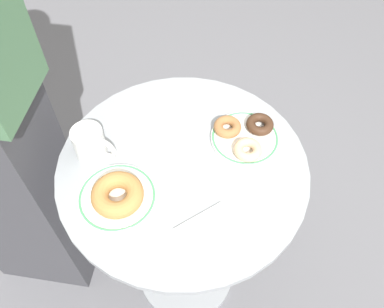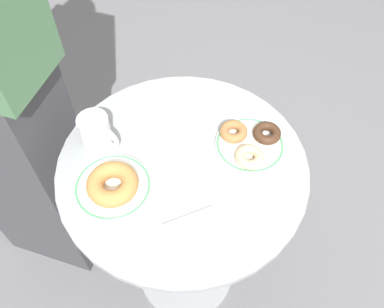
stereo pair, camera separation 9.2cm
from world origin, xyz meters
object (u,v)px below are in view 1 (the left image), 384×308
at_px(donut_old_fashioned, 117,195).
at_px(donut_cinnamon, 227,127).
at_px(donut_chocolate, 260,124).
at_px(plate_right, 245,138).
at_px(coffee_mug, 91,143).
at_px(donut_glazed, 248,150).
at_px(paper_napkin, 212,236).
at_px(cafe_table, 184,216).
at_px(plate_left, 117,197).

bearing_deg(donut_old_fashioned, donut_cinnamon, -1.00).
distance_m(donut_chocolate, donut_cinnamon, 0.09).
relative_size(plate_right, donut_old_fashioned, 1.45).
xyz_separation_m(plate_right, coffee_mug, (-0.33, 0.21, 0.04)).
xyz_separation_m(donut_glazed, coffee_mug, (-0.30, 0.25, 0.02)).
xyz_separation_m(plate_right, donut_old_fashioned, (-0.35, 0.05, 0.03)).
bearing_deg(paper_napkin, plate_right, 31.84).
bearing_deg(cafe_table, donut_old_fashioned, 175.22).
distance_m(plate_left, paper_napkin, 0.24).
bearing_deg(donut_glazed, plate_left, 162.49).
bearing_deg(plate_right, donut_chocolate, -1.07).
relative_size(plate_left, donut_cinnamon, 2.56).
distance_m(donut_old_fashioned, donut_cinnamon, 0.33).
bearing_deg(donut_glazed, cafe_table, 151.90).
bearing_deg(plate_right, donut_cinnamon, 113.45).
bearing_deg(coffee_mug, paper_napkin, -77.01).
distance_m(plate_left, donut_cinnamon, 0.33).
height_order(donut_chocolate, paper_napkin, donut_chocolate).
distance_m(cafe_table, plate_right, 0.33).
relative_size(donut_chocolate, coffee_mug, 0.64).
height_order(cafe_table, plate_left, plate_left).
bearing_deg(donut_glazed, paper_napkin, -152.46).
height_order(donut_chocolate, donut_glazed, same).
bearing_deg(donut_cinnamon, donut_chocolate, -33.81).
bearing_deg(coffee_mug, plate_right, -32.57).
distance_m(plate_left, plate_right, 0.36).
height_order(paper_napkin, coffee_mug, coffee_mug).
bearing_deg(donut_glazed, donut_old_fashioned, 164.01).
height_order(donut_chocolate, donut_cinnamon, same).
height_order(donut_old_fashioned, donut_chocolate, donut_old_fashioned).
bearing_deg(donut_chocolate, cafe_table, 170.39).
relative_size(cafe_table, coffee_mug, 6.89).
xyz_separation_m(cafe_table, donut_old_fashioned, (-0.18, 0.01, 0.30)).
bearing_deg(plate_right, cafe_table, 168.00).
distance_m(donut_old_fashioned, coffee_mug, 0.16).
xyz_separation_m(donut_old_fashioned, donut_chocolate, (0.40, -0.05, -0.01)).
relative_size(donut_old_fashioned, coffee_mug, 1.09).
height_order(plate_left, plate_right, same).
height_order(donut_cinnamon, paper_napkin, donut_cinnamon).
bearing_deg(donut_old_fashioned, plate_left, 82.15).
xyz_separation_m(plate_right, donut_glazed, (-0.03, -0.04, 0.02)).
height_order(donut_cinnamon, donut_glazed, same).
xyz_separation_m(plate_left, paper_napkin, (0.11, -0.21, -0.00)).
relative_size(plate_left, coffee_mug, 1.65).
bearing_deg(plate_left, donut_chocolate, -8.77).
xyz_separation_m(cafe_table, donut_glazed, (0.15, -0.08, 0.29)).
bearing_deg(plate_left, paper_napkin, -62.93).
height_order(plate_left, donut_chocolate, donut_chocolate).
relative_size(donut_glazed, coffee_mug, 0.64).
relative_size(plate_right, paper_napkin, 1.36).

